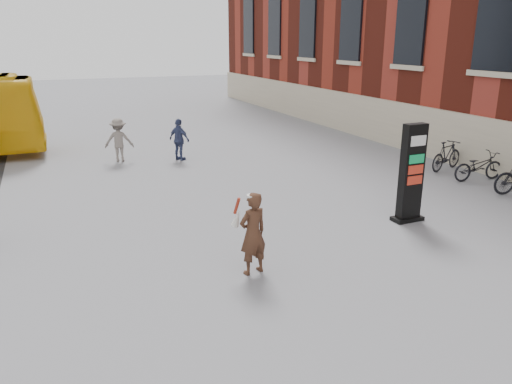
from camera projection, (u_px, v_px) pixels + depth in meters
name	position (u px, v px, depth m)	size (l,w,h in m)	color
ground	(267.00, 271.00, 9.45)	(100.00, 100.00, 0.00)	#9E9EA3
info_pylon	(411.00, 173.00, 11.74)	(0.76, 0.39, 2.36)	black
woman	(253.00, 232.00, 9.17)	(0.69, 0.65, 1.58)	#412A1A
pedestrian_b	(119.00, 140.00, 17.63)	(1.00, 0.57, 1.54)	gray
pedestrian_c	(179.00, 140.00, 17.83)	(0.88, 0.36, 1.49)	#374068
bike_6	(479.00, 166.00, 15.36)	(0.60, 1.71, 0.90)	black
bike_7	(447.00, 156.00, 16.54)	(0.47, 1.65, 0.99)	black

